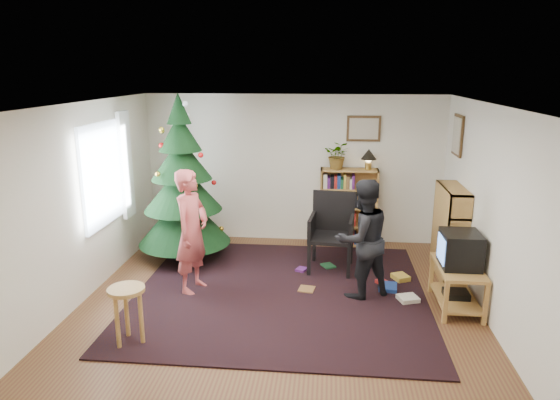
# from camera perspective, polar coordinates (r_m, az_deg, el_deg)

# --- Properties ---
(floor) EXTENTS (5.00, 5.00, 0.00)m
(floor) POSITION_cam_1_polar(r_m,az_deg,el_deg) (6.50, -0.20, -11.68)
(floor) COLOR brown
(floor) RESTS_ON ground
(ceiling) EXTENTS (5.00, 5.00, 0.00)m
(ceiling) POSITION_cam_1_polar(r_m,az_deg,el_deg) (5.84, -0.22, 10.89)
(ceiling) COLOR white
(ceiling) RESTS_ON wall_back
(wall_back) EXTENTS (5.00, 0.02, 2.50)m
(wall_back) POSITION_cam_1_polar(r_m,az_deg,el_deg) (8.47, 1.53, 3.56)
(wall_back) COLOR silver
(wall_back) RESTS_ON floor
(wall_front) EXTENTS (5.00, 0.02, 2.50)m
(wall_front) POSITION_cam_1_polar(r_m,az_deg,el_deg) (3.73, -4.26, -11.43)
(wall_front) COLOR silver
(wall_front) RESTS_ON floor
(wall_left) EXTENTS (0.02, 5.00, 2.50)m
(wall_left) POSITION_cam_1_polar(r_m,az_deg,el_deg) (6.77, -21.75, -0.37)
(wall_left) COLOR silver
(wall_left) RESTS_ON floor
(wall_right) EXTENTS (0.02, 5.00, 2.50)m
(wall_right) POSITION_cam_1_polar(r_m,az_deg,el_deg) (6.31, 23.00, -1.54)
(wall_right) COLOR silver
(wall_right) RESTS_ON floor
(rug) EXTENTS (3.80, 3.60, 0.02)m
(rug) POSITION_cam_1_polar(r_m,az_deg,el_deg) (6.77, 0.06, -10.48)
(rug) COLOR black
(rug) RESTS_ON floor
(window_pane) EXTENTS (0.04, 1.20, 1.40)m
(window_pane) POSITION_cam_1_polar(r_m,az_deg,el_deg) (7.23, -19.59, 2.77)
(window_pane) COLOR silver
(window_pane) RESTS_ON wall_left
(curtain) EXTENTS (0.06, 0.35, 1.60)m
(curtain) POSITION_cam_1_polar(r_m,az_deg,el_deg) (7.84, -17.19, 3.84)
(curtain) COLOR white
(curtain) RESTS_ON wall_left
(picture_back) EXTENTS (0.55, 0.03, 0.42)m
(picture_back) POSITION_cam_1_polar(r_m,az_deg,el_deg) (8.34, 9.54, 8.05)
(picture_back) COLOR #4C3319
(picture_back) RESTS_ON wall_back
(picture_right) EXTENTS (0.03, 0.50, 0.60)m
(picture_right) POSITION_cam_1_polar(r_m,az_deg,el_deg) (7.83, 19.66, 6.97)
(picture_right) COLOR #4C3319
(picture_right) RESTS_ON wall_right
(christmas_tree) EXTENTS (1.42, 1.42, 2.57)m
(christmas_tree) POSITION_cam_1_polar(r_m,az_deg,el_deg) (7.74, -11.06, 0.85)
(christmas_tree) COLOR #3F2816
(christmas_tree) RESTS_ON rug
(bookshelf_back) EXTENTS (0.95, 0.30, 1.30)m
(bookshelf_back) POSITION_cam_1_polar(r_m,az_deg,el_deg) (8.44, 7.81, -0.71)
(bookshelf_back) COLOR #B0803F
(bookshelf_back) RESTS_ON floor
(bookshelf_right) EXTENTS (0.30, 0.95, 1.30)m
(bookshelf_right) POSITION_cam_1_polar(r_m,az_deg,el_deg) (7.52, 18.83, -3.32)
(bookshelf_right) COLOR #B0803F
(bookshelf_right) RESTS_ON floor
(tv_stand) EXTENTS (0.51, 0.92, 0.55)m
(tv_stand) POSITION_cam_1_polar(r_m,az_deg,el_deg) (6.64, 19.58, -8.91)
(tv_stand) COLOR #B0803F
(tv_stand) RESTS_ON floor
(crt_tv) EXTENTS (0.46, 0.49, 0.43)m
(crt_tv) POSITION_cam_1_polar(r_m,az_deg,el_deg) (6.48, 19.89, -5.34)
(crt_tv) COLOR black
(crt_tv) RESTS_ON tv_stand
(armchair) EXTENTS (0.68, 0.69, 1.14)m
(armchair) POSITION_cam_1_polar(r_m,az_deg,el_deg) (7.42, 5.89, -3.16)
(armchair) COLOR black
(armchair) RESTS_ON rug
(stool) EXTENTS (0.39, 0.39, 0.65)m
(stool) POSITION_cam_1_polar(r_m,az_deg,el_deg) (5.65, -17.09, -10.93)
(stool) COLOR #B0803F
(stool) RESTS_ON floor
(person_standing) EXTENTS (0.54, 0.69, 1.66)m
(person_standing) POSITION_cam_1_polar(r_m,az_deg,el_deg) (6.65, -10.05, -3.56)
(person_standing) COLOR #BC4B4B
(person_standing) RESTS_ON rug
(person_by_chair) EXTENTS (0.95, 0.89, 1.57)m
(person_by_chair) POSITION_cam_1_polar(r_m,az_deg,el_deg) (6.49, 9.39, -4.43)
(person_by_chair) COLOR black
(person_by_chair) RESTS_ON rug
(potted_plant) EXTENTS (0.47, 0.42, 0.46)m
(potted_plant) POSITION_cam_1_polar(r_m,az_deg,el_deg) (8.25, 6.62, 5.12)
(potted_plant) COLOR gray
(potted_plant) RESTS_ON bookshelf_back
(table_lamp) EXTENTS (0.25, 0.25, 0.34)m
(table_lamp) POSITION_cam_1_polar(r_m,az_deg,el_deg) (8.27, 10.10, 5.02)
(table_lamp) COLOR #A57F33
(table_lamp) RESTS_ON bookshelf_back
(floor_clutter) EXTENTS (1.62, 1.24, 0.08)m
(floor_clutter) POSITION_cam_1_polar(r_m,az_deg,el_deg) (7.11, 8.90, -9.10)
(floor_clutter) COLOR #A51E19
(floor_clutter) RESTS_ON rug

